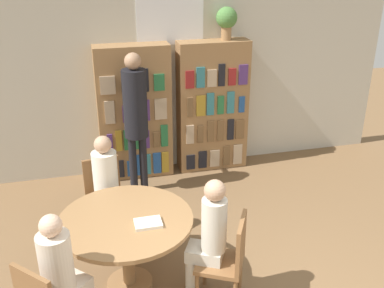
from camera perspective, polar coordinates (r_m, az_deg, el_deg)
name	(u,v)px	position (r m, az deg, el deg)	size (l,w,h in m)	color
wall_back	(171,66)	(6.28, -2.73, 9.92)	(6.40, 0.07, 3.00)	beige
bookshelf_left	(135,113)	(6.18, -7.30, 3.89)	(0.99, 0.34, 1.86)	olive
bookshelf_right	(212,107)	(6.40, 2.61, 4.75)	(0.99, 0.34, 1.86)	olive
flower_vase	(227,20)	(6.17, 4.42, 15.47)	(0.28, 0.28, 0.43)	#997047
reading_table	(126,229)	(4.24, -8.36, -10.69)	(1.24, 1.24, 0.75)	olive
chair_left_side	(105,194)	(5.11, -11.02, -6.22)	(0.45, 0.45, 0.89)	brown
chair_far_side	(229,257)	(4.11, 4.68, -14.11)	(0.54, 0.54, 0.89)	brown
seated_reader_left	(107,184)	(4.85, -10.75, -5.07)	(0.31, 0.39, 1.24)	silver
seated_reader_right	(208,235)	(4.01, 2.09, -11.53)	(0.39, 0.35, 1.24)	beige
seated_reader_back	(62,272)	(3.77, -16.15, -15.31)	(0.41, 0.41, 1.23)	beige
librarian_standing	(135,110)	(5.63, -7.20, 4.31)	(0.30, 0.57, 1.87)	black
open_book_on_table	(148,223)	(4.05, -5.59, -9.99)	(0.24, 0.18, 0.03)	silver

